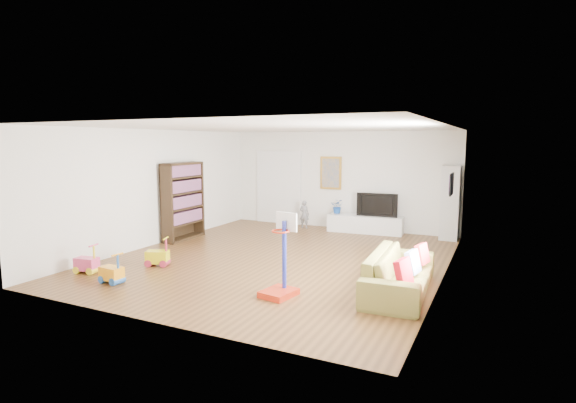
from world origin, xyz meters
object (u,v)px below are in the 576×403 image
at_px(sofa, 400,272).
at_px(basketball_hoop, 279,255).
at_px(bookshelf, 183,201).
at_px(media_console, 365,224).

relative_size(sofa, basketball_hoop, 1.70).
xyz_separation_m(sofa, basketball_hoop, (-1.67, -1.02, 0.33)).
height_order(sofa, basketball_hoop, basketball_hoop).
bearing_deg(bookshelf, basketball_hoop, -35.68).
bearing_deg(sofa, basketball_hoop, 118.40).
bearing_deg(basketball_hoop, sofa, 41.77).
bearing_deg(bookshelf, sofa, -18.33).
bearing_deg(basketball_hoop, bookshelf, 156.35).
distance_m(sofa, basketball_hoop, 1.99).
distance_m(media_console, basketball_hoop, 5.49).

